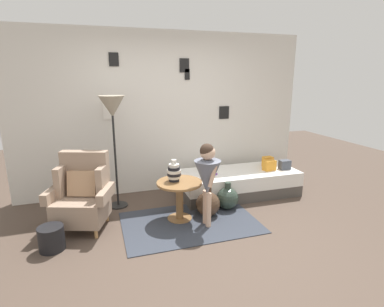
% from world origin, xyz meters
% --- Properties ---
extents(ground_plane, '(12.00, 12.00, 0.00)m').
position_xyz_m(ground_plane, '(0.00, 0.00, 0.00)').
color(ground_plane, '#4C3D33').
extents(gallery_wall, '(4.80, 0.12, 2.60)m').
position_xyz_m(gallery_wall, '(0.00, 1.95, 1.30)').
color(gallery_wall, silver).
rests_on(gallery_wall, ground).
extents(rug, '(1.77, 1.15, 0.01)m').
position_xyz_m(rug, '(-0.00, 0.56, 0.01)').
color(rug, '#333842').
rests_on(rug, ground).
extents(armchair, '(0.87, 0.76, 0.97)m').
position_xyz_m(armchair, '(-1.33, 0.90, 0.44)').
color(armchair, tan).
rests_on(armchair, ground).
extents(daybed, '(1.91, 0.83, 0.40)m').
position_xyz_m(daybed, '(1.06, 1.29, 0.20)').
color(daybed, '#4C4742').
rests_on(daybed, ground).
extents(pillow_head, '(0.18, 0.12, 0.15)m').
position_xyz_m(pillow_head, '(1.83, 1.16, 0.48)').
color(pillow_head, '#474C56').
rests_on(pillow_head, daybed).
extents(pillow_mid, '(0.17, 0.14, 0.17)m').
position_xyz_m(pillow_mid, '(1.63, 1.36, 0.49)').
color(pillow_mid, orange).
rests_on(pillow_mid, daybed).
extents(pillow_back, '(0.22, 0.15, 0.16)m').
position_xyz_m(pillow_back, '(1.55, 1.18, 0.48)').
color(pillow_back, orange).
rests_on(pillow_back, daybed).
extents(side_table, '(0.61, 0.61, 0.54)m').
position_xyz_m(side_table, '(-0.10, 0.71, 0.39)').
color(side_table, olive).
rests_on(side_table, ground).
extents(vase_striped, '(0.19, 0.19, 0.30)m').
position_xyz_m(vase_striped, '(-0.16, 0.77, 0.66)').
color(vase_striped, black).
rests_on(vase_striped, side_table).
extents(floor_lamp, '(0.36, 0.36, 1.64)m').
position_xyz_m(floor_lamp, '(-0.87, 1.41, 1.41)').
color(floor_lamp, black).
rests_on(floor_lamp, ground).
extents(person_child, '(0.34, 0.34, 1.10)m').
position_xyz_m(person_child, '(0.19, 0.44, 0.70)').
color(person_child, '#D8AD8E').
rests_on(person_child, ground).
extents(book_on_daybed, '(0.23, 0.18, 0.03)m').
position_xyz_m(book_on_daybed, '(0.53, 1.28, 0.42)').
color(book_on_daybed, '#6D388D').
rests_on(book_on_daybed, daybed).
extents(demijohn_near, '(0.34, 0.34, 0.43)m').
position_xyz_m(demijohn_near, '(0.31, 0.71, 0.17)').
color(demijohn_near, '#473323').
rests_on(demijohn_near, ground).
extents(demijohn_far, '(0.32, 0.32, 0.41)m').
position_xyz_m(demijohn_far, '(0.66, 0.83, 0.17)').
color(demijohn_far, '#2D3D33').
rests_on(demijohn_far, ground).
extents(magazine_basket, '(0.28, 0.28, 0.28)m').
position_xyz_m(magazine_basket, '(-1.67, 0.43, 0.14)').
color(magazine_basket, black).
rests_on(magazine_basket, ground).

